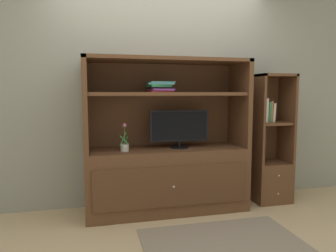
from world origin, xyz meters
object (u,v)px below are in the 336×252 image
potted_plant (125,145)px  upright_book_row (266,112)px  media_console (167,164)px  magazine_stack (160,87)px  bookshelf_tall (270,159)px  tv_monitor (179,127)px

potted_plant → upright_book_row: bearing=2.4°
media_console → magazine_stack: (-0.08, -0.00, 0.84)m
potted_plant → bookshelf_tall: size_ratio=0.19×
magazine_stack → bookshelf_tall: bookshelf_tall is taller
potted_plant → bookshelf_tall: 1.76m
potted_plant → upright_book_row: upright_book_row is taller
magazine_stack → upright_book_row: size_ratio=1.23×
potted_plant → bookshelf_tall: (1.74, 0.08, -0.25)m
magazine_stack → upright_book_row: 1.30m
potted_plant → upright_book_row: 1.70m
media_console → bookshelf_tall: 1.28m
potted_plant → bookshelf_tall: bookshelf_tall is taller
tv_monitor → upright_book_row: bearing=0.2°
potted_plant → magazine_stack: (0.39, 0.07, 0.60)m
upright_book_row → potted_plant: bearing=-177.6°
magazine_stack → upright_book_row: bearing=-0.1°
potted_plant → magazine_stack: magazine_stack is taller
magazine_stack → potted_plant: bearing=-169.6°
media_console → tv_monitor: 0.42m
potted_plant → magazine_stack: 0.72m
tv_monitor → bookshelf_tall: 1.21m
media_console → upright_book_row: media_console is taller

